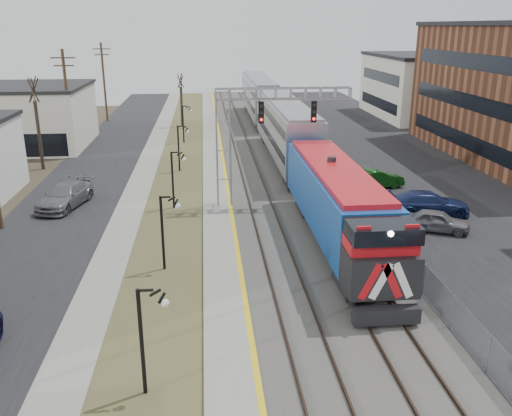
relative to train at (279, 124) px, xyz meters
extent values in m
cube|color=black|center=(-17.00, -9.12, -2.86)|extent=(7.00, 120.00, 0.04)
cube|color=gray|center=(-12.50, -9.12, -2.84)|extent=(2.00, 120.00, 0.08)
cube|color=#50532C|center=(-9.50, -9.12, -2.85)|extent=(4.00, 120.00, 0.06)
cube|color=gray|center=(-6.50, -9.12, -2.76)|extent=(2.00, 120.00, 0.24)
cube|color=#595651|center=(-1.50, -9.12, -2.78)|extent=(8.00, 120.00, 0.20)
cube|color=black|center=(10.50, -9.12, -2.86)|extent=(16.00, 120.00, 0.04)
cube|color=gold|center=(-5.62, -9.12, -2.64)|extent=(0.24, 120.00, 0.01)
cube|color=#2D2119|center=(-4.25, -9.12, -2.61)|extent=(0.08, 120.00, 0.15)
cube|color=#2D2119|center=(-2.75, -9.12, -2.61)|extent=(0.08, 120.00, 0.15)
cube|color=#2D2119|center=(-0.75, -9.12, -2.61)|extent=(0.08, 120.00, 0.15)
cube|color=#2D2119|center=(0.75, -9.12, -2.61)|extent=(0.08, 120.00, 0.15)
cube|color=#124492|center=(0.00, -24.19, -0.41)|extent=(3.00, 17.00, 4.25)
cube|color=black|center=(0.00, -32.89, -2.18)|extent=(2.80, 0.50, 0.70)
cube|color=#93959D|center=(0.00, -3.89, 0.13)|extent=(3.00, 22.00, 5.33)
cube|color=#93959D|center=(0.00, 18.91, 0.13)|extent=(3.00, 22.00, 5.33)
cube|color=gray|center=(-6.00, -16.12, 1.12)|extent=(1.00, 1.00, 8.00)
cube|color=gray|center=(-2.00, -16.12, 4.87)|extent=(9.00, 0.80, 0.80)
cube|color=black|center=(-3.50, -16.57, 3.72)|extent=(0.35, 0.25, 1.40)
cube|color=black|center=(0.00, -16.57, 3.72)|extent=(0.35, 0.25, 1.40)
cylinder|color=black|center=(-9.50, -36.12, -0.88)|extent=(0.14, 0.14, 4.00)
cylinder|color=black|center=(-9.50, -26.12, -0.88)|extent=(0.14, 0.14, 4.00)
cylinder|color=black|center=(-9.50, -16.12, -0.88)|extent=(0.14, 0.14, 4.00)
cylinder|color=black|center=(-9.50, -6.12, -0.88)|extent=(0.14, 0.14, 4.00)
cylinder|color=black|center=(-9.50, 5.88, -0.88)|extent=(0.14, 0.14, 4.00)
cylinder|color=#4C3823|center=(-20.00, 0.88, 2.12)|extent=(0.28, 0.28, 10.00)
cylinder|color=#4C3823|center=(-20.00, 20.88, 2.12)|extent=(0.28, 0.28, 10.00)
cube|color=gray|center=(2.70, -9.12, -2.08)|extent=(0.04, 120.00, 1.60)
cube|color=beige|center=(-26.50, 5.88, 0.12)|extent=(14.00, 12.00, 6.00)
cube|color=beige|center=(24.50, 20.88, 1.12)|extent=(16.00, 18.00, 8.00)
cylinder|color=#382D23|center=(-21.50, -4.12, 0.09)|extent=(0.30, 0.30, 5.95)
cylinder|color=#382D23|center=(-10.00, 15.88, -0.43)|extent=(0.30, 0.30, 4.90)
imported|color=#16214E|center=(7.38, -19.15, -2.10)|extent=(5.58, 2.62, 1.57)
imported|color=slate|center=(6.78, -22.09, -2.23)|extent=(4.15, 2.99, 1.31)
imported|color=#0B3A0D|center=(5.76, -12.74, -2.15)|extent=(4.72, 2.62, 1.47)
imported|color=slate|center=(-17.00, -15.12, -2.08)|extent=(3.57, 5.91, 1.60)
camera|label=1|loc=(-7.19, -51.98, 9.12)|focal=38.00mm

